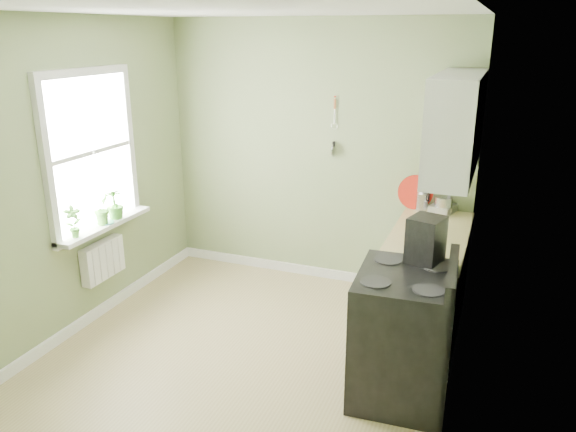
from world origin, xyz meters
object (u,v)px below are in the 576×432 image
(stove, at_px, (403,335))
(kettle, at_px, (422,199))
(stand_mixer, at_px, (445,195))
(coffee_maker, at_px, (425,244))

(stove, height_order, kettle, kettle)
(stove, xyz_separation_m, kettle, (-0.16, 1.69, 0.53))
(stove, xyz_separation_m, stand_mixer, (0.05, 1.71, 0.59))
(stand_mixer, height_order, coffee_maker, same)
(stand_mixer, height_order, kettle, stand_mixer)
(kettle, xyz_separation_m, coffee_maker, (0.23, -1.42, 0.08))
(stand_mixer, distance_m, coffee_maker, 1.44)
(stand_mixer, bearing_deg, stove, -91.71)
(stove, bearing_deg, kettle, 95.32)
(stove, distance_m, coffee_maker, 0.67)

